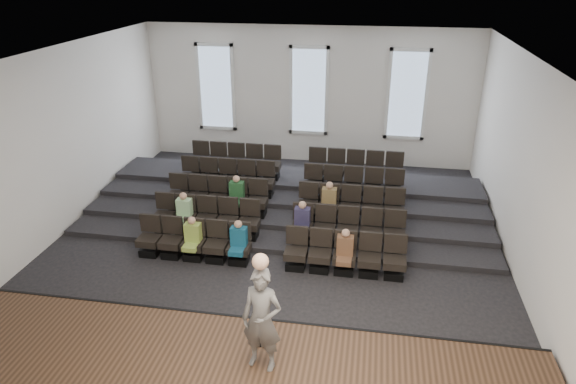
# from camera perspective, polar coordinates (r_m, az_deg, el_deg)

# --- Properties ---
(ground) EXTENTS (14.00, 14.00, 0.00)m
(ground) POSITION_cam_1_polar(r_m,az_deg,el_deg) (13.59, -1.79, -6.80)
(ground) COLOR black
(ground) RESTS_ON ground
(ceiling) EXTENTS (12.00, 14.00, 0.02)m
(ceiling) POSITION_cam_1_polar(r_m,az_deg,el_deg) (11.81, -2.11, 14.50)
(ceiling) COLOR white
(ceiling) RESTS_ON ground
(wall_back) EXTENTS (12.00, 0.04, 5.00)m
(wall_back) POSITION_cam_1_polar(r_m,az_deg,el_deg) (19.11, 2.34, 10.60)
(wall_back) COLOR white
(wall_back) RESTS_ON ground
(wall_front) EXTENTS (12.00, 0.04, 5.00)m
(wall_front) POSITION_cam_1_polar(r_m,az_deg,el_deg) (6.72, -14.64, -18.88)
(wall_front) COLOR white
(wall_front) RESTS_ON ground
(wall_left) EXTENTS (0.04, 14.00, 5.00)m
(wall_left) POSITION_cam_1_polar(r_m,az_deg,el_deg) (14.86, -25.38, 4.20)
(wall_left) COLOR white
(wall_left) RESTS_ON ground
(wall_right) EXTENTS (0.04, 14.00, 5.00)m
(wall_right) POSITION_cam_1_polar(r_m,az_deg,el_deg) (12.79, 25.55, 1.13)
(wall_right) COLOR white
(wall_right) RESTS_ON ground
(stage_lip) EXTENTS (11.80, 0.06, 0.52)m
(stage_lip) POSITION_cam_1_polar(r_m,az_deg,el_deg) (10.79, -5.41, -14.65)
(stage_lip) COLOR black
(stage_lip) RESTS_ON ground
(risers) EXTENTS (11.80, 4.80, 0.60)m
(risers) POSITION_cam_1_polar(r_m,az_deg,el_deg) (16.26, 0.41, -0.51)
(risers) COLOR black
(risers) RESTS_ON ground
(seating_rows) EXTENTS (6.80, 4.70, 1.67)m
(seating_rows) POSITION_cam_1_polar(r_m,az_deg,el_deg) (14.60, -0.63, -1.43)
(seating_rows) COLOR black
(seating_rows) RESTS_ON ground
(windows) EXTENTS (8.44, 0.10, 3.24)m
(windows) POSITION_cam_1_polar(r_m,az_deg,el_deg) (19.00, 2.32, 11.14)
(windows) COLOR white
(windows) RESTS_ON wall_back
(audience) EXTENTS (4.85, 2.64, 1.10)m
(audience) POSITION_cam_1_polar(r_m,az_deg,el_deg) (13.52, -3.08, -3.07)
(audience) COLOR #96B247
(audience) RESTS_ON seating_rows
(speaker) EXTENTS (0.79, 0.59, 1.96)m
(speaker) POSITION_cam_1_polar(r_m,az_deg,el_deg) (8.94, -2.92, -13.99)
(speaker) COLOR #64615F
(speaker) RESTS_ON stage
(mic_stand) EXTENTS (0.28, 0.28, 1.65)m
(mic_stand) POSITION_cam_1_polar(r_m,az_deg,el_deg) (9.70, -3.25, -14.14)
(mic_stand) COLOR black
(mic_stand) RESTS_ON stage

